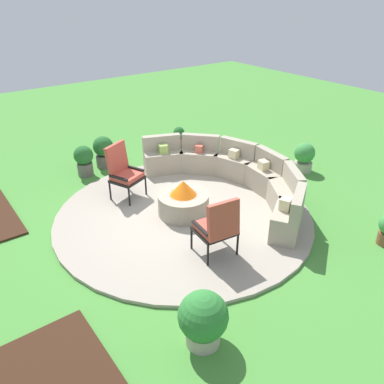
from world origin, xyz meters
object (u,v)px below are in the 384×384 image
object	(u,v)px
potted_plant_2	(84,159)
curved_stone_bench	(235,175)
potted_plant_1	(179,136)
potted_plant_3	(304,156)
fire_pit	(183,201)
lounge_chair_front_right	(218,226)
potted_plant_4	(203,318)
potted_plant_0	(104,151)
lounge_chair_front_left	(123,171)

from	to	relation	value
potted_plant_2	curved_stone_bench	bearing A→B (deg)	39.42
potted_plant_1	potted_plant_3	world-z (taller)	potted_plant_3
fire_pit	curved_stone_bench	xyz separation A→B (m)	(-0.14, 1.42, 0.07)
potted_plant_2	potted_plant_3	bearing A→B (deg)	55.77
lounge_chair_front_right	potted_plant_4	xyz separation A→B (m)	(1.19, -1.22, -0.21)
potted_plant_3	potted_plant_4	bearing A→B (deg)	-63.31
fire_pit	potted_plant_4	bearing A→B (deg)	-31.05
curved_stone_bench	potted_plant_4	bearing A→B (deg)	-47.87
fire_pit	potted_plant_0	bearing A→B (deg)	-176.15
fire_pit	curved_stone_bench	bearing A→B (deg)	95.42
lounge_chair_front_right	potted_plant_0	world-z (taller)	lounge_chair_front_right
fire_pit	curved_stone_bench	world-z (taller)	curved_stone_bench
potted_plant_3	potted_plant_4	size ratio (longest dim) A/B	0.93
potted_plant_1	potted_plant_2	world-z (taller)	potted_plant_2
curved_stone_bench	potted_plant_4	size ratio (longest dim) A/B	5.60
lounge_chair_front_right	potted_plant_1	xyz separation A→B (m)	(-4.30, 2.27, -0.30)
potted_plant_0	potted_plant_3	world-z (taller)	potted_plant_0
fire_pit	potted_plant_1	bearing A→B (deg)	146.32
curved_stone_bench	lounge_chair_front_left	distance (m)	2.30
lounge_chair_front_right	potted_plant_2	world-z (taller)	lounge_chair_front_right
lounge_chair_front_left	potted_plant_4	distance (m)	3.93
curved_stone_bench	potted_plant_0	bearing A→B (deg)	-150.27
lounge_chair_front_left	potted_plant_2	world-z (taller)	lounge_chair_front_left
curved_stone_bench	lounge_chair_front_left	size ratio (longest dim) A/B	3.74
potted_plant_0	potted_plant_2	size ratio (longest dim) A/B	1.06
potted_plant_2	potted_plant_4	world-z (taller)	potted_plant_4
fire_pit	potted_plant_1	distance (m)	3.54
lounge_chair_front_left	potted_plant_4	xyz separation A→B (m)	(3.80, -0.96, -0.24)
fire_pit	lounge_chair_front_left	xyz separation A→B (m)	(-1.27, -0.56, 0.31)
lounge_chair_front_left	potted_plant_4	bearing A→B (deg)	53.02
lounge_chair_front_right	potted_plant_0	xyz separation A→B (m)	(-4.33, 0.11, -0.20)
potted_plant_0	potted_plant_2	xyz separation A→B (m)	(0.18, -0.57, -0.02)
potted_plant_1	potted_plant_3	xyz separation A→B (m)	(3.00, 1.46, 0.07)
potted_plant_0	potted_plant_3	xyz separation A→B (m)	(3.03, 3.62, -0.03)
potted_plant_2	potted_plant_3	size ratio (longest dim) A/B	1.03
potted_plant_4	lounge_chair_front_right	bearing A→B (deg)	134.24
curved_stone_bench	potted_plant_4	distance (m)	3.98
lounge_chair_front_left	potted_plant_2	size ratio (longest dim) A/B	1.57
fire_pit	potted_plant_2	distance (m)	2.91
lounge_chair_front_left	potted_plant_0	bearing A→B (deg)	-124.67
potted_plant_3	fire_pit	bearing A→B (deg)	-90.79
lounge_chair_front_left	potted_plant_0	size ratio (longest dim) A/B	1.48
lounge_chair_front_right	potted_plant_1	world-z (taller)	lounge_chair_front_right
fire_pit	potted_plant_1	world-z (taller)	fire_pit
lounge_chair_front_right	lounge_chair_front_left	bearing A→B (deg)	102.48
fire_pit	potted_plant_2	bearing A→B (deg)	-164.67
potted_plant_0	potted_plant_3	distance (m)	4.72
fire_pit	potted_plant_4	distance (m)	2.96
potted_plant_0	fire_pit	bearing A→B (deg)	3.85
lounge_chair_front_right	potted_plant_1	distance (m)	4.87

